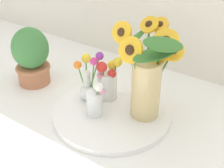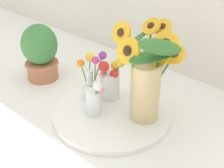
{
  "view_description": "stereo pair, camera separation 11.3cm",
  "coord_description": "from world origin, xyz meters",
  "px_view_note": "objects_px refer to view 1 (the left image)",
  "views": [
    {
      "loc": [
        0.57,
        -0.68,
        0.73
      ],
      "look_at": [
        0.03,
        0.11,
        0.14
      ],
      "focal_mm": 50.0,
      "sensor_mm": 36.0,
      "label": 1
    },
    {
      "loc": [
        0.66,
        -0.61,
        0.73
      ],
      "look_at": [
        0.03,
        0.11,
        0.14
      ],
      "focal_mm": 50.0,
      "sensor_mm": 36.0,
      "label": 2
    }
  ],
  "objects_px": {
    "serving_tray": "(112,113)",
    "potted_plant": "(31,56)",
    "vase_small_center": "(95,101)",
    "mason_jar_sunflowers": "(147,77)",
    "vase_bulb_right": "(88,81)",
    "vase_small_back": "(108,81)"
  },
  "relations": [
    {
      "from": "serving_tray",
      "to": "potted_plant",
      "type": "height_order",
      "value": "potted_plant"
    },
    {
      "from": "vase_small_center",
      "to": "vase_bulb_right",
      "type": "bearing_deg",
      "value": 141.51
    },
    {
      "from": "serving_tray",
      "to": "vase_bulb_right",
      "type": "relative_size",
      "value": 2.23
    },
    {
      "from": "potted_plant",
      "to": "vase_small_back",
      "type": "bearing_deg",
      "value": 8.78
    },
    {
      "from": "serving_tray",
      "to": "vase_small_back",
      "type": "xyz_separation_m",
      "value": [
        -0.06,
        0.06,
        0.09
      ]
    },
    {
      "from": "vase_bulb_right",
      "to": "mason_jar_sunflowers",
      "type": "bearing_deg",
      "value": 8.8
    },
    {
      "from": "serving_tray",
      "to": "vase_bulb_right",
      "type": "xyz_separation_m",
      "value": [
        -0.12,
        0.01,
        0.09
      ]
    },
    {
      "from": "mason_jar_sunflowers",
      "to": "vase_small_back",
      "type": "distance_m",
      "value": 0.2
    },
    {
      "from": "vase_bulb_right",
      "to": "vase_small_back",
      "type": "height_order",
      "value": "vase_bulb_right"
    },
    {
      "from": "vase_small_center",
      "to": "potted_plant",
      "type": "height_order",
      "value": "potted_plant"
    },
    {
      "from": "mason_jar_sunflowers",
      "to": "vase_bulb_right",
      "type": "bearing_deg",
      "value": -171.2
    },
    {
      "from": "vase_bulb_right",
      "to": "vase_small_back",
      "type": "relative_size",
      "value": 1.1
    },
    {
      "from": "vase_small_center",
      "to": "vase_small_back",
      "type": "bearing_deg",
      "value": 102.22
    },
    {
      "from": "vase_bulb_right",
      "to": "potted_plant",
      "type": "xyz_separation_m",
      "value": [
        -0.3,
        -0.01,
        0.03
      ]
    },
    {
      "from": "vase_small_back",
      "to": "serving_tray",
      "type": "bearing_deg",
      "value": -45.16
    },
    {
      "from": "mason_jar_sunflowers",
      "to": "potted_plant",
      "type": "xyz_separation_m",
      "value": [
        -0.54,
        -0.04,
        -0.05
      ]
    },
    {
      "from": "mason_jar_sunflowers",
      "to": "vase_bulb_right",
      "type": "xyz_separation_m",
      "value": [
        -0.24,
        -0.04,
        -0.08
      ]
    },
    {
      "from": "mason_jar_sunflowers",
      "to": "vase_bulb_right",
      "type": "distance_m",
      "value": 0.25
    },
    {
      "from": "serving_tray",
      "to": "mason_jar_sunflowers",
      "type": "distance_m",
      "value": 0.21
    },
    {
      "from": "mason_jar_sunflowers",
      "to": "vase_small_back",
      "type": "relative_size",
      "value": 1.98
    },
    {
      "from": "mason_jar_sunflowers",
      "to": "potted_plant",
      "type": "bearing_deg",
      "value": -175.4
    },
    {
      "from": "serving_tray",
      "to": "potted_plant",
      "type": "relative_size",
      "value": 1.75
    }
  ]
}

